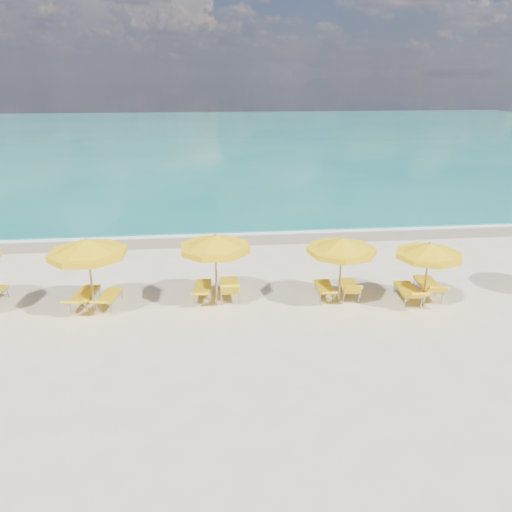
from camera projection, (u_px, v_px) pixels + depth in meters
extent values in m
plane|color=beige|center=(261.00, 305.00, 16.53)|extent=(120.00, 120.00, 0.00)
cube|color=#136F65|center=(216.00, 136.00, 61.34)|extent=(120.00, 80.00, 0.30)
cube|color=tan|center=(243.00, 237.00, 23.44)|extent=(120.00, 2.60, 0.01)
cube|color=white|center=(241.00, 232.00, 24.18)|extent=(120.00, 1.20, 0.03)
cube|color=white|center=(137.00, 194.00, 31.80)|extent=(14.00, 0.36, 0.05)
cube|color=white|center=(325.00, 170.00, 39.74)|extent=(18.00, 0.30, 0.05)
cylinder|color=tan|center=(91.00, 276.00, 15.78)|extent=(0.07, 0.07, 2.38)
cone|color=yellow|center=(87.00, 246.00, 15.44)|extent=(3.24, 3.24, 0.48)
cylinder|color=yellow|center=(88.00, 253.00, 15.52)|extent=(3.26, 3.26, 0.19)
sphere|color=tan|center=(86.00, 239.00, 15.35)|extent=(0.11, 0.11, 0.11)
cylinder|color=tan|center=(216.00, 269.00, 16.45)|extent=(0.07, 0.07, 2.30)
cone|color=yellow|center=(215.00, 242.00, 16.12)|extent=(3.10, 3.10, 0.46)
cylinder|color=yellow|center=(215.00, 248.00, 16.20)|extent=(3.13, 3.13, 0.18)
sphere|color=tan|center=(215.00, 235.00, 16.04)|extent=(0.10, 0.10, 0.10)
cylinder|color=tan|center=(340.00, 271.00, 16.43)|extent=(0.07, 0.07, 2.21)
cone|color=yellow|center=(342.00, 244.00, 16.11)|extent=(2.62, 2.62, 0.44)
cylinder|color=yellow|center=(342.00, 251.00, 16.19)|extent=(2.64, 2.64, 0.18)
sphere|color=tan|center=(342.00, 238.00, 16.04)|extent=(0.10, 0.10, 0.10)
cylinder|color=tan|center=(426.00, 275.00, 16.30)|extent=(0.07, 0.07, 2.09)
cone|color=yellow|center=(429.00, 249.00, 16.00)|extent=(2.25, 2.25, 0.42)
cylinder|color=yellow|center=(429.00, 255.00, 16.07)|extent=(2.27, 2.27, 0.17)
sphere|color=tan|center=(430.00, 243.00, 15.92)|extent=(0.09, 0.09, 0.09)
cube|color=yellow|center=(85.00, 294.00, 16.50)|extent=(0.79, 1.38, 0.08)
cube|color=yellow|center=(74.00, 302.00, 15.58)|extent=(0.67, 0.68, 0.32)
cube|color=yellow|center=(110.00, 295.00, 16.48)|extent=(0.71, 1.24, 0.07)
cube|color=yellow|center=(100.00, 303.00, 15.66)|extent=(0.60, 0.60, 0.31)
cube|color=yellow|center=(203.00, 287.00, 17.09)|extent=(0.64, 1.26, 0.08)
cube|color=yellow|center=(201.00, 294.00, 16.23)|extent=(0.59, 0.60, 0.30)
cube|color=yellow|center=(230.00, 285.00, 17.12)|extent=(0.67, 1.40, 0.08)
cube|color=yellow|center=(230.00, 290.00, 16.18)|extent=(0.63, 0.54, 0.52)
cube|color=yellow|center=(324.00, 286.00, 17.16)|extent=(0.59, 1.19, 0.07)
cube|color=yellow|center=(329.00, 293.00, 16.35)|extent=(0.55, 0.55, 0.30)
cube|color=yellow|center=(349.00, 286.00, 17.18)|extent=(0.72, 1.30, 0.08)
cube|color=yellow|center=(353.00, 290.00, 16.34)|extent=(0.61, 0.53, 0.47)
cube|color=yellow|center=(407.00, 289.00, 16.84)|extent=(0.67, 1.35, 0.08)
cube|color=yellow|center=(417.00, 296.00, 15.93)|extent=(0.62, 0.59, 0.42)
cube|color=yellow|center=(428.00, 284.00, 17.18)|extent=(0.84, 1.50, 0.09)
cube|color=yellow|center=(437.00, 290.00, 16.20)|extent=(0.71, 0.66, 0.48)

